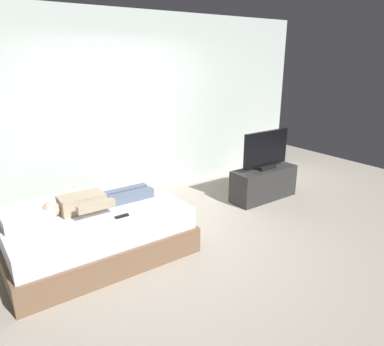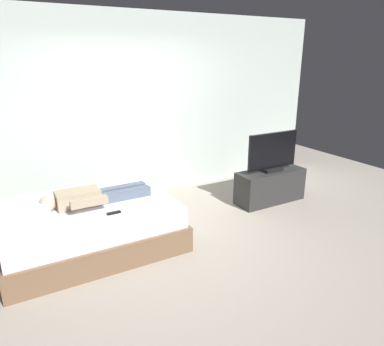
# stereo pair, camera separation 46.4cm
# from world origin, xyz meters

# --- Properties ---
(ground_plane) EXTENTS (10.00, 10.00, 0.00)m
(ground_plane) POSITION_xyz_m (0.00, 0.00, 0.00)
(ground_plane) COLOR #ADA393
(back_wall) EXTENTS (6.40, 0.10, 2.80)m
(back_wall) POSITION_xyz_m (0.40, 1.74, 1.40)
(back_wall) COLOR silver
(back_wall) RESTS_ON ground
(bed) EXTENTS (1.98, 1.45, 0.54)m
(bed) POSITION_xyz_m (-0.89, 0.44, 0.26)
(bed) COLOR brown
(bed) RESTS_ON ground
(pillow) EXTENTS (0.48, 0.34, 0.12)m
(pillow) POSITION_xyz_m (-1.56, 0.44, 0.60)
(pillow) COLOR silver
(pillow) RESTS_ON bed
(person) EXTENTS (1.26, 0.46, 0.18)m
(person) POSITION_xyz_m (-0.86, 0.44, 0.62)
(person) COLOR tan
(person) RESTS_ON bed
(remote) EXTENTS (0.15, 0.04, 0.02)m
(remote) POSITION_xyz_m (-0.71, 0.04, 0.55)
(remote) COLOR black
(remote) RESTS_ON bed
(tv_stand) EXTENTS (1.10, 0.40, 0.50)m
(tv_stand) POSITION_xyz_m (1.89, 0.44, 0.25)
(tv_stand) COLOR #2D2D2D
(tv_stand) RESTS_ON ground
(tv) EXTENTS (0.88, 0.20, 0.59)m
(tv) POSITION_xyz_m (1.89, 0.44, 0.78)
(tv) COLOR black
(tv) RESTS_ON tv_stand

